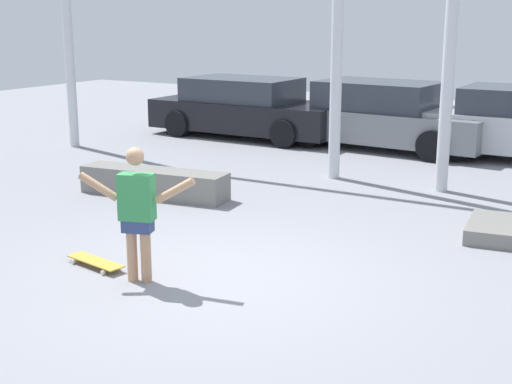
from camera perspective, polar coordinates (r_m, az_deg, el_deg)
name	(u,v)px	position (r m, az deg, el deg)	size (l,w,h in m)	color
ground_plane	(218,278)	(7.82, -3.03, -6.88)	(36.00, 36.00, 0.00)	gray
skateboarder	(137,209)	(7.58, -9.49, -1.33)	(1.25, 0.48, 1.46)	tan
skateboard	(95,262)	(8.33, -12.73, -5.45)	(0.83, 0.35, 0.08)	gold
grind_box	(154,183)	(11.33, -8.16, 0.74)	(2.43, 0.53, 0.43)	slate
parked_car_black	(247,108)	(16.80, -0.72, 6.70)	(4.61, 2.01, 1.37)	black
parked_car_grey	(384,116)	(15.58, 10.18, 5.98)	(4.62, 2.22, 1.41)	slate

